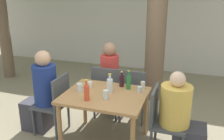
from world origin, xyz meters
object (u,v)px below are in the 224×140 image
patio_chair_0 (55,101)px  person_seated_2 (111,81)px  patio_chair_3 (133,92)px  drinking_glass_3 (143,85)px  patio_chair_2 (107,89)px  drinking_glass_0 (140,89)px  person_seated_1 (181,121)px  water_bottle_0 (110,85)px  dining_table_front (105,101)px  patio_chair_1 (162,118)px  drinking_glass_1 (80,88)px  green_bottle_3 (128,82)px  wine_bottle_2 (122,81)px  person_seated_0 (41,96)px  drinking_glass_4 (90,85)px  soda_bottle_1 (87,92)px  drinking_glass_2 (106,95)px

patio_chair_0 → person_seated_2: 1.08m
patio_chair_3 → drinking_glass_3: size_ratio=8.95×
patio_chair_2 → drinking_glass_0: size_ratio=10.84×
person_seated_1 → water_bottle_0: bearing=85.0°
dining_table_front → patio_chair_1: patio_chair_1 is taller
patio_chair_3 → person_seated_2: 0.50m
drinking_glass_0 → water_bottle_0: bearing=-162.1°
drinking_glass_0 → drinking_glass_1: bearing=-163.4°
water_bottle_0 → green_bottle_3: bearing=43.0°
wine_bottle_2 → patio_chair_0: bearing=-159.6°
dining_table_front → patio_chair_2: (-0.22, 0.69, -0.13)m
person_seated_1 → water_bottle_0: 1.03m
patio_chair_0 → green_bottle_3: bearing=105.2°
person_seated_0 → green_bottle_3: (1.27, 0.28, 0.27)m
patio_chair_0 → drinking_glass_4: size_ratio=10.70×
patio_chair_0 → patio_chair_3: 1.22m
water_bottle_0 → wine_bottle_2: 0.27m
patio_chair_1 → drinking_glass_3: 0.57m
patio_chair_2 → water_bottle_0: (0.26, -0.60, 0.33)m
patio_chair_1 → person_seated_0: 1.80m
water_bottle_0 → drinking_glass_3: size_ratio=2.61×
person_seated_2 → soda_bottle_1: person_seated_2 is taller
patio_chair_3 → person_seated_2: size_ratio=0.72×
dining_table_front → drinking_glass_3: size_ratio=10.81×
person_seated_2 → person_seated_1: bearing=143.5°
dining_table_front → soda_bottle_1: size_ratio=3.97×
patio_chair_3 → soda_bottle_1: soda_bottle_1 is taller
person_seated_1 → drinking_glass_0: bearing=70.4°
patio_chair_3 → drinking_glass_4: 0.78m
drinking_glass_1 → drinking_glass_3: size_ratio=1.13×
person_seated_1 → drinking_glass_1: bearing=91.0°
patio_chair_3 → person_seated_1: (0.80, -0.69, 0.01)m
patio_chair_2 → wine_bottle_2: bearing=135.9°
wine_bottle_2 → green_bottle_3: (0.12, -0.06, 0.02)m
person_seated_0 → green_bottle_3: bearing=102.5°
person_seated_0 → drinking_glass_3: (1.46, 0.36, 0.22)m
drinking_glass_1 → wine_bottle_2: bearing=36.7°
water_bottle_0 → soda_bottle_1: (-0.19, -0.34, 0.00)m
soda_bottle_1 → drinking_glass_0: (0.58, 0.46, -0.07)m
green_bottle_3 → drinking_glass_0: green_bottle_3 is taller
dining_table_front → drinking_glass_1: (-0.36, -0.02, 0.15)m
green_bottle_3 → drinking_glass_3: 0.21m
water_bottle_0 → drinking_glass_0: water_bottle_0 is taller
patio_chair_1 → water_bottle_0: (-0.75, 0.09, 0.33)m
drinking_glass_2 → drinking_glass_3: (0.38, 0.51, -0.01)m
patio_chair_3 → person_seated_0: bearing=29.0°
green_bottle_3 → drinking_glass_0: bearing=-21.8°
person_seated_1 → wine_bottle_2: 1.00m
dining_table_front → drinking_glass_1: drinking_glass_1 is taller
person_seated_2 → drinking_glass_2: (0.28, -1.06, 0.24)m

